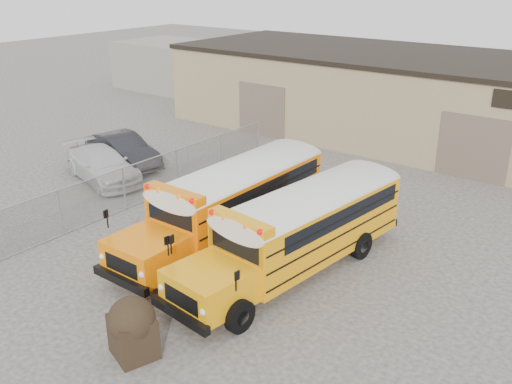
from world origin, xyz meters
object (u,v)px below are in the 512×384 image
Objects in this scene: school_bus_left at (317,157)px; school_bus_right at (394,179)px; car_dark at (123,150)px; tarp_bundle at (132,327)px; car_white at (102,165)px.

school_bus_left reaches higher than school_bus_right.
school_bus_right reaches higher than car_dark.
tarp_bundle is at bearing -119.33° from car_dark.
school_bus_right is at bearing -69.89° from car_dark.
car_white is (-12.38, -4.16, -0.84)m from school_bus_right.
school_bus_right reaches higher than car_white.
tarp_bundle is at bearing -79.85° from school_bus_left.
car_dark is (-11.63, 9.68, -0.05)m from tarp_bundle.
car_white is 2.07m from car_dark.
school_bus_left is 1.00× the size of school_bus_right.
school_bus_left is at bearing -45.87° from car_white.
school_bus_left is at bearing 171.99° from school_bus_right.
car_white is at bearing -161.44° from school_bus_right.
car_dark is at bearing -170.32° from school_bus_right.
car_dark is (-13.18, -2.25, -0.78)m from school_bus_right.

